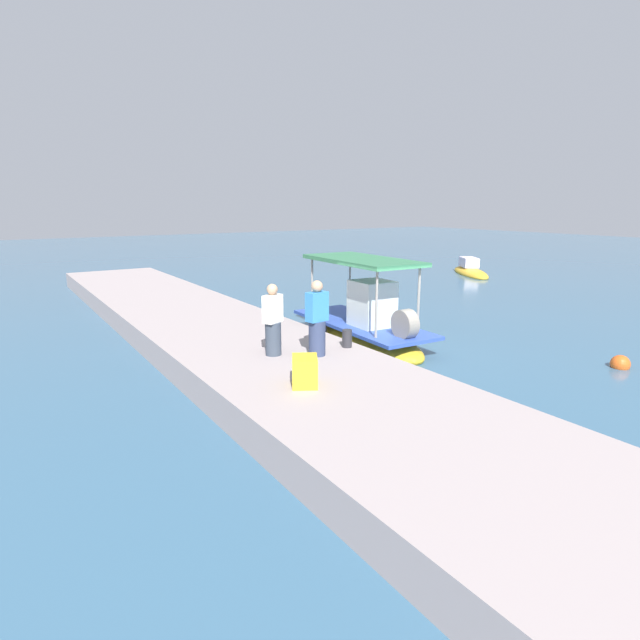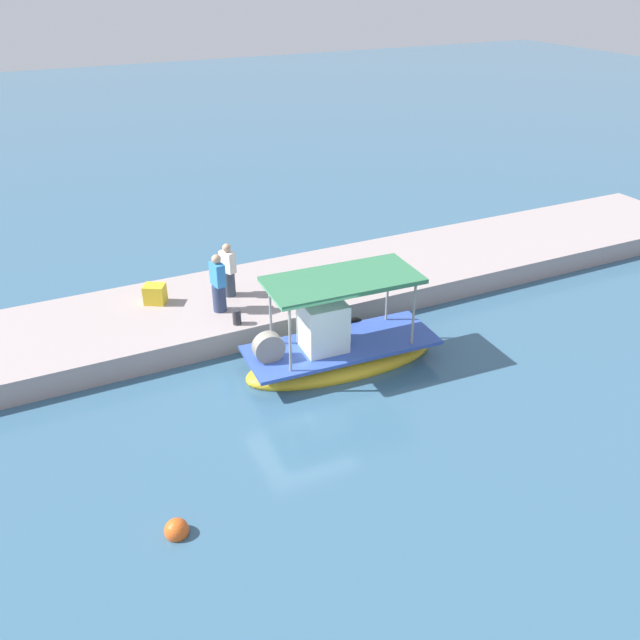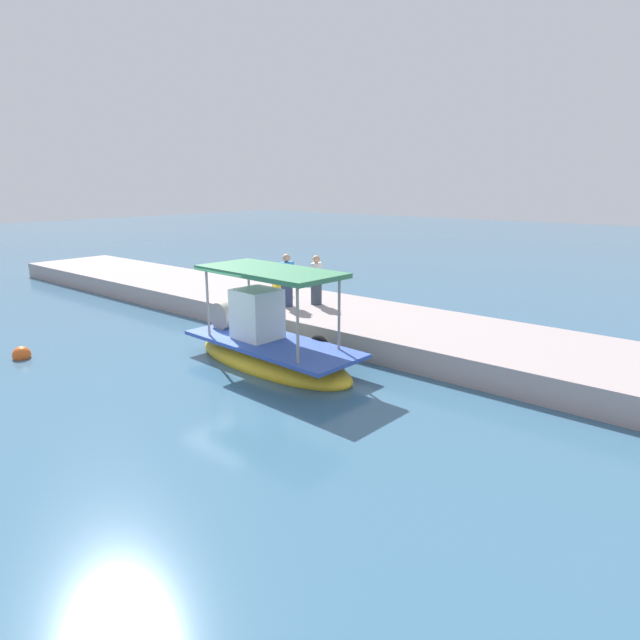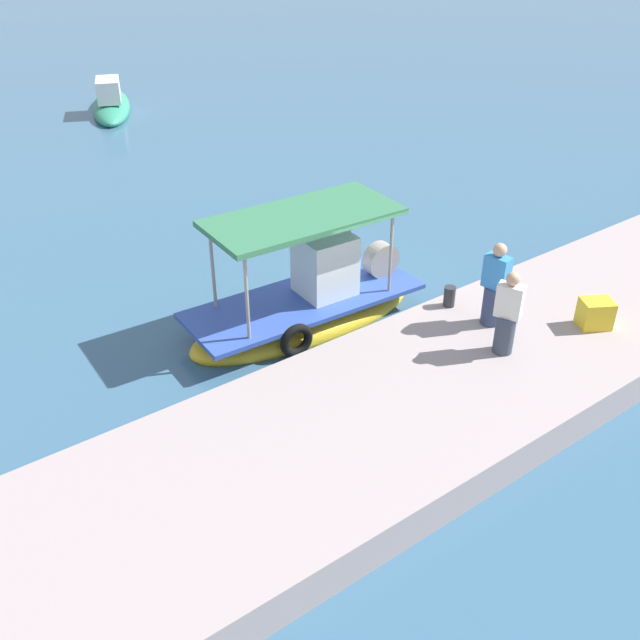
{
  "view_description": "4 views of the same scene",
  "coord_description": "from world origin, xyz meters",
  "px_view_note": "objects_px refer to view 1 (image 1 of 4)",
  "views": [
    {
      "loc": [
        10.5,
        -9.4,
        4.11
      ],
      "look_at": [
        -1.4,
        -1.56,
        0.85
      ],
      "focal_mm": 28.48,
      "sensor_mm": 36.0,
      "label": 1
    },
    {
      "loc": [
        5.94,
        13.43,
        9.74
      ],
      "look_at": [
        -1.21,
        -1.26,
        0.81
      ],
      "focal_mm": 37.53,
      "sensor_mm": 36.0,
      "label": 2
    },
    {
      "loc": [
        -10.77,
        9.27,
        4.65
      ],
      "look_at": [
        -1.11,
        -2.38,
        0.74
      ],
      "focal_mm": 29.59,
      "sensor_mm": 36.0,
      "label": 3
    },
    {
      "loc": [
        -9.03,
        -11.15,
        8.31
      ],
      "look_at": [
        -2.03,
        -1.69,
        1.11
      ],
      "focal_mm": 40.75,
      "sensor_mm": 36.0,
      "label": 4
    }
  ],
  "objects_px": {
    "marker_buoy": "(620,364)",
    "fisherman_near_bollard": "(317,322)",
    "main_fishing_boat": "(363,328)",
    "mooring_bollard": "(347,338)",
    "cargo_crate": "(305,371)",
    "moored_boat_mid": "(470,271)",
    "fisherman_by_crate": "(273,323)"
  },
  "relations": [
    {
      "from": "marker_buoy",
      "to": "fisherman_near_bollard",
      "type": "bearing_deg",
      "value": -114.84
    },
    {
      "from": "main_fishing_boat",
      "to": "fisherman_near_bollard",
      "type": "relative_size",
      "value": 3.14
    },
    {
      "from": "mooring_bollard",
      "to": "cargo_crate",
      "type": "relative_size",
      "value": 0.73
    },
    {
      "from": "main_fishing_boat",
      "to": "moored_boat_mid",
      "type": "relative_size",
      "value": 1.1
    },
    {
      "from": "fisherman_by_crate",
      "to": "mooring_bollard",
      "type": "height_order",
      "value": "fisherman_by_crate"
    },
    {
      "from": "marker_buoy",
      "to": "main_fishing_boat",
      "type": "bearing_deg",
      "value": -143.93
    },
    {
      "from": "mooring_bollard",
      "to": "fisherman_near_bollard",
      "type": "bearing_deg",
      "value": -80.32
    },
    {
      "from": "marker_buoy",
      "to": "cargo_crate",
      "type": "bearing_deg",
      "value": -101.71
    },
    {
      "from": "fisherman_by_crate",
      "to": "main_fishing_boat",
      "type": "bearing_deg",
      "value": 112.97
    },
    {
      "from": "cargo_crate",
      "to": "marker_buoy",
      "type": "xyz_separation_m",
      "value": [
        1.75,
        8.45,
        -0.88
      ]
    },
    {
      "from": "fisherman_near_bollard",
      "to": "marker_buoy",
      "type": "relative_size",
      "value": 3.68
    },
    {
      "from": "marker_buoy",
      "to": "moored_boat_mid",
      "type": "relative_size",
      "value": 0.1
    },
    {
      "from": "main_fishing_boat",
      "to": "cargo_crate",
      "type": "xyz_separation_m",
      "value": [
        3.81,
        -4.4,
        0.52
      ]
    },
    {
      "from": "mooring_bollard",
      "to": "cargo_crate",
      "type": "xyz_separation_m",
      "value": [
        1.73,
        -2.28,
        0.07
      ]
    },
    {
      "from": "cargo_crate",
      "to": "moored_boat_mid",
      "type": "xyz_separation_m",
      "value": [
        -12.56,
        19.5,
        -0.83
      ]
    },
    {
      "from": "main_fishing_boat",
      "to": "mooring_bollard",
      "type": "distance_m",
      "value": 3.0
    },
    {
      "from": "fisherman_by_crate",
      "to": "moored_boat_mid",
      "type": "xyz_separation_m",
      "value": [
        -10.42,
        19.04,
        -1.3
      ]
    },
    {
      "from": "fisherman_near_bollard",
      "to": "fisherman_by_crate",
      "type": "relative_size",
      "value": 1.05
    },
    {
      "from": "fisherman_by_crate",
      "to": "marker_buoy",
      "type": "distance_m",
      "value": 8.98
    },
    {
      "from": "main_fishing_boat",
      "to": "mooring_bollard",
      "type": "xyz_separation_m",
      "value": [
        2.08,
        -2.12,
        0.45
      ]
    },
    {
      "from": "fisherman_by_crate",
      "to": "moored_boat_mid",
      "type": "height_order",
      "value": "fisherman_by_crate"
    },
    {
      "from": "cargo_crate",
      "to": "fisherman_near_bollard",
      "type": "bearing_deg",
      "value": 140.28
    },
    {
      "from": "fisherman_near_bollard",
      "to": "fisherman_by_crate",
      "type": "distance_m",
      "value": 1.01
    },
    {
      "from": "moored_boat_mid",
      "to": "main_fishing_boat",
      "type": "bearing_deg",
      "value": -59.91
    },
    {
      "from": "fisherman_by_crate",
      "to": "cargo_crate",
      "type": "bearing_deg",
      "value": -12.28
    },
    {
      "from": "main_fishing_boat",
      "to": "fisherman_near_bollard",
      "type": "xyz_separation_m",
      "value": [
        2.25,
        -3.1,
        1.03
      ]
    },
    {
      "from": "cargo_crate",
      "to": "mooring_bollard",
      "type": "bearing_deg",
      "value": 127.17
    },
    {
      "from": "cargo_crate",
      "to": "marker_buoy",
      "type": "bearing_deg",
      "value": 78.29
    },
    {
      "from": "fisherman_by_crate",
      "to": "moored_boat_mid",
      "type": "distance_m",
      "value": 21.74
    },
    {
      "from": "cargo_crate",
      "to": "moored_boat_mid",
      "type": "height_order",
      "value": "cargo_crate"
    },
    {
      "from": "cargo_crate",
      "to": "main_fishing_boat",
      "type": "bearing_deg",
      "value": 130.89
    },
    {
      "from": "marker_buoy",
      "to": "moored_boat_mid",
      "type": "bearing_deg",
      "value": 142.32
    }
  ]
}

